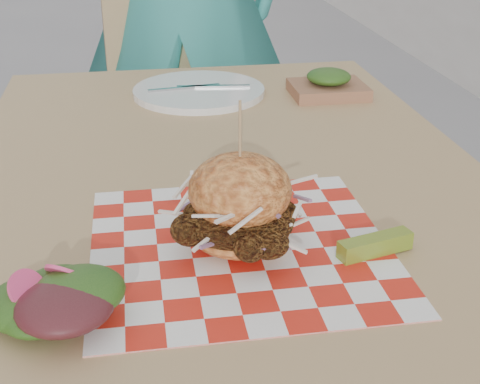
{
  "coord_description": "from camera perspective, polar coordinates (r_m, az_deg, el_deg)",
  "views": [
    {
      "loc": [
        0.06,
        -0.91,
        1.16
      ],
      "look_at": [
        0.18,
        -0.21,
        0.82
      ],
      "focal_mm": 50.0,
      "sensor_mm": 36.0,
      "label": 1
    }
  ],
  "objects": [
    {
      "name": "patio_table",
      "position": [
        1.06,
        -1.19,
        -1.93
      ],
      "size": [
        0.8,
        1.2,
        0.75
      ],
      "color": "tan",
      "rests_on": "ground"
    },
    {
      "name": "side_salad",
      "position": [
        0.72,
        -15.82,
        -8.98
      ],
      "size": [
        0.14,
        0.14,
        0.05
      ],
      "color": "#3F1419",
      "rests_on": "patio_table"
    },
    {
      "name": "paper_liner",
      "position": [
        0.82,
        -0.0,
        -4.67
      ],
      "size": [
        0.36,
        0.36,
        0.0
      ],
      "primitive_type": "cube",
      "color": "red",
      "rests_on": "patio_table"
    },
    {
      "name": "kraft_tray",
      "position": [
        1.39,
        7.55,
        9.05
      ],
      "size": [
        0.15,
        0.12,
        0.06
      ],
      "color": "#956143",
      "rests_on": "patio_table"
    },
    {
      "name": "pickle_spear",
      "position": [
        0.81,
        11.47,
        -4.45
      ],
      "size": [
        0.1,
        0.05,
        0.02
      ],
      "primitive_type": "cube",
      "rotation": [
        0.0,
        0.0,
        0.26
      ],
      "color": "olive",
      "rests_on": "paper_liner"
    },
    {
      "name": "patio_chair",
      "position": [
        2.05,
        -5.52,
        8.15
      ],
      "size": [
        0.46,
        0.47,
        0.95
      ],
      "rotation": [
        0.0,
        0.0,
        0.1
      ],
      "color": "tan",
      "rests_on": "ground"
    },
    {
      "name": "place_setting",
      "position": [
        1.39,
        -3.53,
        8.58
      ],
      "size": [
        0.27,
        0.27,
        0.02
      ],
      "color": "white",
      "rests_on": "patio_table"
    },
    {
      "name": "sandwich",
      "position": [
        0.79,
        -0.0,
        -1.41
      ],
      "size": [
        0.16,
        0.16,
        0.19
      ],
      "color": "#F09343",
      "rests_on": "paper_liner"
    }
  ]
}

